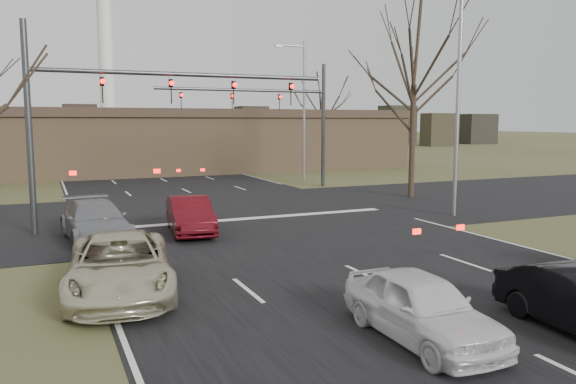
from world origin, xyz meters
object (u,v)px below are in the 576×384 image
object	(u,v)px
mast_arm_far	(284,110)
mast_arm_near	(119,101)
car_red_ahead	(190,215)
car_grey_ahead	(96,221)
car_silver_suv	(120,265)
streetlight_right_near	(455,92)
streetlight_right_far	(302,103)
building	(169,141)
car_white_sedan	(421,307)

from	to	relation	value
mast_arm_far	mast_arm_near	bearing A→B (deg)	-138.78
mast_arm_far	car_red_ahead	size ratio (longest dim) A/B	2.60
mast_arm_far	car_grey_ahead	xyz separation A→B (m)	(-12.64, -12.10, -4.29)
mast_arm_far	car_silver_suv	size ratio (longest dim) A/B	2.07
streetlight_right_near	car_silver_suv	size ratio (longest dim) A/B	1.86
streetlight_right_far	building	bearing A→B (deg)	123.65
mast_arm_far	streetlight_right_near	distance (m)	13.28
mast_arm_near	car_grey_ahead	world-z (taller)	mast_arm_near
building	car_grey_ahead	bearing A→B (deg)	-107.34
streetlight_right_near	streetlight_right_far	xyz separation A→B (m)	(0.50, 17.00, 0.00)
mast_arm_near	car_silver_suv	xyz separation A→B (m)	(-1.27, -9.00, -4.33)
building	car_red_ahead	xyz separation A→B (m)	(-5.00, -27.06, -1.96)
building	mast_arm_far	bearing A→B (deg)	-74.42
mast_arm_far	streetlight_right_near	xyz separation A→B (m)	(2.64, -13.00, 0.57)
building	streetlight_right_near	size ratio (longest dim) A/B	4.24
car_grey_ahead	streetlight_right_near	bearing A→B (deg)	-7.82
mast_arm_far	car_red_ahead	xyz separation A→B (m)	(-9.18, -12.06, -4.31)
streetlight_right_far	mast_arm_near	bearing A→B (deg)	-136.11
streetlight_right_far	car_red_ahead	distance (m)	20.82
building	mast_arm_near	world-z (taller)	mast_arm_near
mast_arm_near	car_red_ahead	world-z (taller)	mast_arm_near
mast_arm_far	car_red_ahead	bearing A→B (deg)	-127.29
building	streetlight_right_near	distance (m)	28.97
mast_arm_far	car_white_sedan	xyz separation A→B (m)	(-7.64, -24.40, -4.34)
car_red_ahead	mast_arm_far	bearing A→B (deg)	59.48
building	streetlight_right_far	distance (m)	13.53
mast_arm_near	streetlight_right_far	distance (m)	20.20
building	mast_arm_far	size ratio (longest dim) A/B	3.81
car_silver_suv	car_grey_ahead	size ratio (longest dim) A/B	1.07
mast_arm_far	streetlight_right_far	bearing A→B (deg)	51.89
mast_arm_near	car_white_sedan	world-z (taller)	mast_arm_near
mast_arm_near	car_silver_suv	distance (m)	10.06
car_silver_suv	car_grey_ahead	bearing A→B (deg)	97.20
mast_arm_near	car_grey_ahead	bearing A→B (deg)	-120.42
building	car_red_ahead	size ratio (longest dim) A/B	9.90
building	mast_arm_near	size ratio (longest dim) A/B	3.50
car_white_sedan	car_red_ahead	size ratio (longest dim) A/B	0.93
car_silver_suv	car_white_sedan	xyz separation A→B (m)	(5.04, -5.41, -0.07)
building	car_silver_suv	size ratio (longest dim) A/B	7.89
mast_arm_far	building	bearing A→B (deg)	105.58
streetlight_right_near	car_white_sedan	xyz separation A→B (m)	(-10.28, -11.40, -4.91)
mast_arm_far	car_red_ahead	distance (m)	15.76
streetlight_right_near	mast_arm_near	bearing A→B (deg)	167.95
streetlight_right_far	streetlight_right_near	bearing A→B (deg)	-91.68
mast_arm_far	car_white_sedan	bearing A→B (deg)	-107.39
building	car_grey_ahead	size ratio (longest dim) A/B	8.48
car_white_sedan	car_silver_suv	bearing A→B (deg)	133.63
streetlight_right_far	car_white_sedan	bearing A→B (deg)	-110.79
car_silver_suv	streetlight_right_far	bearing A→B (deg)	62.99
building	streetlight_right_near	xyz separation A→B (m)	(6.82, -28.00, 2.92)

